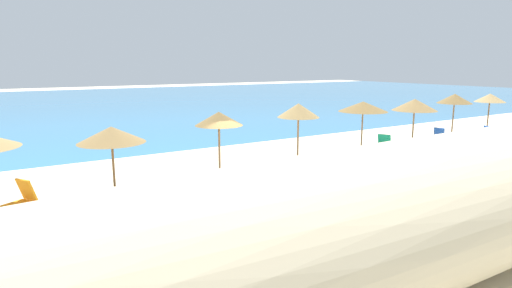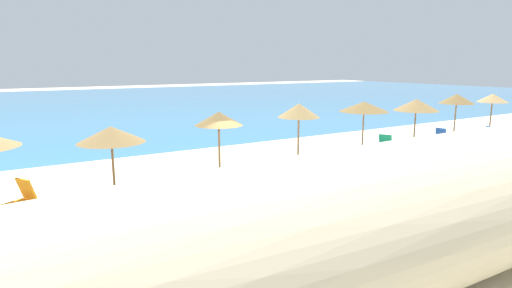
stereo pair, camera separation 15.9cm
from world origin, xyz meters
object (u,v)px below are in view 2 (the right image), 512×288
at_px(beach_umbrella_4, 111,135).
at_px(beach_umbrella_5, 219,119).
at_px(lounge_chair_4, 484,136).
at_px(beach_umbrella_7, 364,107).
at_px(lounge_chair_0, 437,141).
at_px(lounge_chair_2, 13,202).
at_px(beach_umbrella_10, 493,98).
at_px(beach_umbrella_8, 416,105).
at_px(beach_umbrella_9, 457,99).
at_px(beach_umbrella_6, 299,111).
at_px(cooler_box, 38,220).
at_px(lounge_chair_3, 383,150).

bearing_deg(beach_umbrella_4, beach_umbrella_5, 2.67).
distance_m(beach_umbrella_5, lounge_chair_4, 17.28).
xyz_separation_m(beach_umbrella_4, beach_umbrella_7, (12.53, 0.12, 0.31)).
bearing_deg(lounge_chair_0, lounge_chair_2, 75.47).
relative_size(beach_umbrella_4, beach_umbrella_5, 0.92).
xyz_separation_m(beach_umbrella_10, lounge_chair_0, (-7.56, -1.35, -1.99)).
relative_size(beach_umbrella_8, lounge_chair_4, 1.81).
relative_size(beach_umbrella_10, lounge_chair_2, 1.61).
height_order(beach_umbrella_10, lounge_chair_0, beach_umbrella_10).
relative_size(beach_umbrella_7, beach_umbrella_9, 0.98).
bearing_deg(beach_umbrella_6, lounge_chair_4, -6.48).
bearing_deg(lounge_chair_2, beach_umbrella_6, -119.01).
distance_m(beach_umbrella_10, lounge_chair_2, 28.17).
relative_size(beach_umbrella_5, lounge_chair_0, 1.69).
bearing_deg(lounge_chair_2, beach_umbrella_8, -120.73).
bearing_deg(beach_umbrella_9, cooler_box, -174.95).
distance_m(beach_umbrella_7, beach_umbrella_8, 4.28).
relative_size(lounge_chair_4, cooler_box, 3.20).
xyz_separation_m(beach_umbrella_4, lounge_chair_2, (-3.21, -0.42, -1.80)).
xyz_separation_m(beach_umbrella_5, beach_umbrella_7, (8.19, -0.08, 0.07)).
relative_size(beach_umbrella_9, beach_umbrella_10, 1.05).
bearing_deg(cooler_box, beach_umbrella_8, 5.64).
xyz_separation_m(beach_umbrella_6, lounge_chair_3, (4.50, -1.12, -2.14)).
xyz_separation_m(lounge_chair_4, cooler_box, (-24.06, -0.52, -0.28)).
bearing_deg(lounge_chair_3, lounge_chair_4, -119.04).
bearing_deg(lounge_chair_0, lounge_chair_3, 75.66).
distance_m(beach_umbrella_8, lounge_chair_0, 2.32).
distance_m(lounge_chair_4, cooler_box, 24.06).
bearing_deg(lounge_chair_0, beach_umbrella_4, 73.85).
xyz_separation_m(beach_umbrella_9, lounge_chair_0, (-3.49, -1.29, -2.12)).
height_order(lounge_chair_2, lounge_chair_4, lounge_chair_2).
distance_m(beach_umbrella_10, lounge_chair_3, 12.05).
xyz_separation_m(beach_umbrella_8, lounge_chair_0, (0.50, -1.14, -1.96)).
bearing_deg(beach_umbrella_7, lounge_chair_4, -7.92).
height_order(beach_umbrella_5, cooler_box, beach_umbrella_5).
height_order(beach_umbrella_5, lounge_chair_4, beach_umbrella_5).
relative_size(lounge_chair_3, cooler_box, 3.61).
height_order(lounge_chair_3, cooler_box, lounge_chair_3).
relative_size(beach_umbrella_8, lounge_chair_2, 1.62).
bearing_deg(lounge_chair_4, beach_umbrella_6, 108.21).
distance_m(beach_umbrella_5, beach_umbrella_6, 4.21).
bearing_deg(beach_umbrella_8, lounge_chair_4, -16.82).
bearing_deg(beach_umbrella_9, lounge_chair_0, -159.72).
xyz_separation_m(beach_umbrella_7, beach_umbrella_8, (4.27, 0.16, -0.14)).
bearing_deg(beach_umbrella_8, beach_umbrella_6, 179.57).
distance_m(beach_umbrella_4, lounge_chair_3, 13.21).
height_order(beach_umbrella_7, beach_umbrella_9, beach_umbrella_9).
bearing_deg(beach_umbrella_9, beach_umbrella_6, -179.57).
distance_m(beach_umbrella_7, cooler_box, 15.44).
xyz_separation_m(beach_umbrella_10, cooler_box, (-27.48, -2.13, -2.32)).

